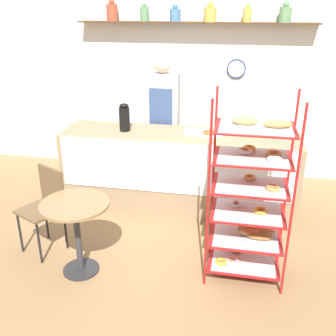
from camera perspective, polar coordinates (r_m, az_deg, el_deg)
name	(u,v)px	position (r m, az deg, el deg)	size (l,w,h in m)	color
ground_plane	(161,255)	(4.16, -1.05, -12.50)	(14.00, 14.00, 0.00)	olive
back_wall	(194,80)	(5.81, 3.83, 12.56)	(10.00, 0.30, 2.70)	white
display_counter	(179,171)	(4.87, 1.61, -0.42)	(2.84, 0.71, 0.96)	#937A5B
pastry_rack	(250,198)	(3.59, 11.81, -4.25)	(0.71, 0.52, 1.74)	#A51919
person_worker	(163,118)	(5.25, -0.79, 7.20)	(0.43, 0.23, 1.80)	#282833
cafe_table	(76,221)	(3.75, -13.17, -7.52)	(0.63, 0.63, 0.74)	#262628
cafe_chair	(46,201)	(4.20, -17.28, -4.57)	(0.51, 0.51, 0.88)	black
coffee_carafe	(124,117)	(4.81, -6.34, 7.30)	(0.13, 0.13, 0.34)	black
donut_tray_counter	(206,132)	(4.73, 5.57, 5.16)	(0.46, 0.29, 0.05)	white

